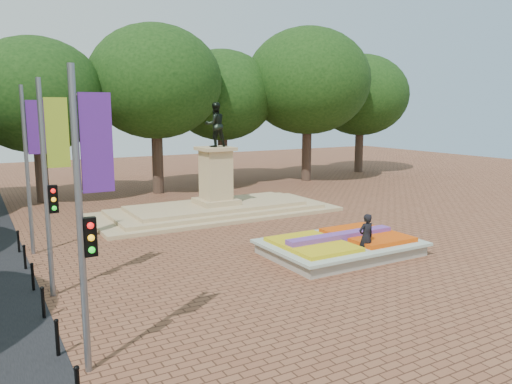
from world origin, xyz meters
The scene contains 7 objects.
ground centered at (0.00, 0.00, 0.00)m, with size 90.00×90.00×0.00m, color brown.
flower_bed centered at (1.03, -2.00, 0.38)m, with size 6.30×4.30×0.91m.
monument centered at (0.00, 8.00, 0.88)m, with size 14.00×6.00×6.40m.
tree_row_back centered at (2.33, 18.00, 6.67)m, with size 44.80×8.80×10.43m.
banner_poles centered at (-10.08, -1.31, 3.88)m, with size 0.88×11.17×7.00m.
bollard_row centered at (-10.70, -1.50, 0.53)m, with size 0.12×13.12×0.98m.
pedestrian centered at (1.33, -3.19, 0.96)m, with size 0.70×0.46×1.92m, color black.
Camera 1 is at (-12.20, -17.81, 6.04)m, focal length 35.00 mm.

